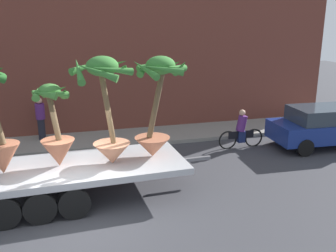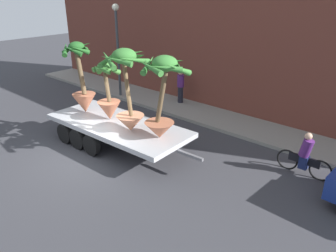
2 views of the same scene
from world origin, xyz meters
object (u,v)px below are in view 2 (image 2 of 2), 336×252
Objects in this scene: potted_palm_front at (108,97)px; flatbed_trailer at (113,126)px; potted_palm_rear at (162,98)px; potted_palm_extra at (82,85)px; potted_palm_middle at (127,90)px; cyclist at (305,156)px; pedestrian_near_gate at (181,86)px; street_lamp at (117,39)px.

flatbed_trailer is at bearing -15.26° from potted_palm_front.
potted_palm_extra is (-4.19, -0.19, -0.32)m from potted_palm_rear.
potted_palm_middle is at bearing -170.39° from potted_palm_rear.
potted_palm_extra reaches higher than cyclist.
flatbed_trailer is 2.39× the size of potted_palm_rear.
flatbed_trailer is at bearing -177.58° from potted_palm_rear.
potted_palm_extra reaches higher than pedestrian_near_gate.
potted_palm_front is 0.47× the size of street_lamp.
potted_palm_rear is 2.81m from potted_palm_front.
potted_palm_extra is (-1.43, -0.16, 0.22)m from potted_palm_front.
potted_palm_middle is 1.72× the size of pedestrian_near_gate.
potted_palm_extra is 1.67× the size of pedestrian_near_gate.
potted_palm_extra reaches higher than flatbed_trailer.
potted_palm_rear is 1.28× the size of potted_palm_front.
potted_palm_middle is 1.31× the size of potted_palm_front.
potted_palm_front is at bearing -44.80° from street_lamp.
potted_palm_front is 0.79× the size of potted_palm_extra.
pedestrian_near_gate is (-2.06, 5.46, -1.45)m from potted_palm_middle.
potted_palm_rear reaches higher than potted_palm_front.
potted_palm_front is (-0.28, 0.08, 1.13)m from flatbed_trailer.
potted_palm_extra is 1.55× the size of cyclist.
potted_palm_rear is at bearing 9.61° from potted_palm_middle.
flatbed_trailer is 1.17m from potted_palm_front.
potted_palm_middle is at bearing -7.14° from flatbed_trailer.
cyclist is at bearing -19.36° from pedestrian_near_gate.
potted_palm_rear is at bearing -146.75° from cyclist.
potted_palm_rear is 1.68× the size of pedestrian_near_gate.
potted_palm_front reaches higher than pedestrian_near_gate.
potted_palm_rear is at bearing -56.35° from pedestrian_near_gate.
potted_palm_middle is at bearing -8.84° from potted_palm_front.
potted_palm_middle is at bearing -0.94° from potted_palm_extra.
potted_palm_extra is at bearing -58.11° from street_lamp.
flatbed_trailer is 5.43m from pedestrian_near_gate.
pedestrian_near_gate is (-0.72, 5.25, -0.86)m from potted_palm_front.
potted_palm_rear is 4.21m from potted_palm_extra.
cyclist is 11.14m from street_lamp.
flatbed_trailer is 4.03× the size of pedestrian_near_gate.
potted_palm_middle is 1.49m from potted_palm_front.
pedestrian_near_gate is at bearing 20.93° from street_lamp.
potted_palm_front is at bearing -82.25° from pedestrian_near_gate.
potted_palm_front is 7.34m from cyclist.
pedestrian_near_gate is at bearing 82.44° from potted_palm_extra.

